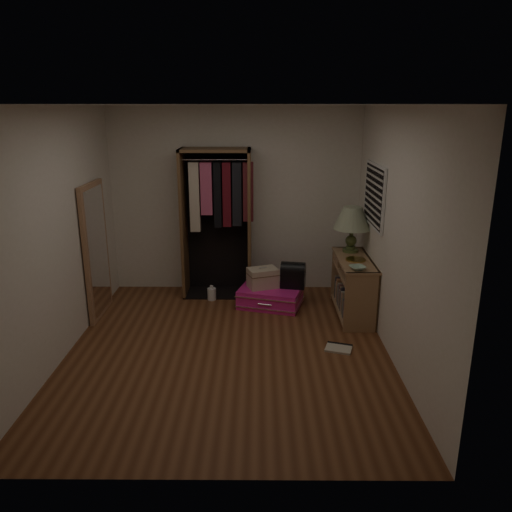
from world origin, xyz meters
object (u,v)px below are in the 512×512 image
open_wardrobe (219,209)px  floor_mirror (96,251)px  console_bookshelf (352,285)px  pink_suitcase (270,297)px  table_lamp (352,219)px  black_bag (293,274)px  train_case (263,278)px  white_jug (212,294)px

open_wardrobe → floor_mirror: 1.71m
console_bookshelf → pink_suitcase: console_bookshelf is taller
table_lamp → black_bag: bearing=179.5°
console_bookshelf → train_case: console_bookshelf is taller
open_wardrobe → black_bag: bearing=-23.4°
open_wardrobe → white_jug: open_wardrobe is taller
train_case → console_bookshelf: bearing=-33.5°
floor_mirror → black_bag: bearing=7.6°
console_bookshelf → black_bag: console_bookshelf is taller
console_bookshelf → open_wardrobe: bearing=157.4°
table_lamp → open_wardrobe: bearing=165.8°
console_bookshelf → train_case: size_ratio=2.45×
console_bookshelf → white_jug: 1.93m
console_bookshelf → table_lamp: bearing=89.0°
table_lamp → floor_mirror: bearing=-174.3°
open_wardrobe → train_case: open_wardrobe is taller
console_bookshelf → white_jug: console_bookshelf is taller
train_case → white_jug: size_ratio=2.21×
floor_mirror → white_jug: size_ratio=8.22×
black_bag → white_jug: black_bag is taller
console_bookshelf → white_jug: bearing=166.4°
white_jug → black_bag: bearing=-8.0°
table_lamp → console_bookshelf: bearing=-91.0°
floor_mirror → console_bookshelf: bearing=0.8°
open_wardrobe → pink_suitcase: 1.39m
pink_suitcase → table_lamp: table_lamp is taller
table_lamp → pink_suitcase: bearing=-178.2°
black_bag → floor_mirror: bearing=-161.7°
white_jug → floor_mirror: bearing=-160.5°
floor_mirror → table_lamp: 3.28m
train_case → white_jug: 0.78m
open_wardrobe → table_lamp: open_wardrobe is taller
train_case → table_lamp: table_lamp is taller
pink_suitcase → white_jug: pink_suitcase is taller
floor_mirror → pink_suitcase: (2.19, 0.29, -0.72)m
console_bookshelf → open_wardrobe: size_ratio=0.55×
console_bookshelf → pink_suitcase: (-1.04, 0.25, -0.27)m
open_wardrobe → black_bag: (1.01, -0.44, -0.79)m
pink_suitcase → table_lamp: bearing=17.3°
train_case → black_bag: 0.41m
open_wardrobe → floor_mirror: size_ratio=1.21×
white_jug → console_bookshelf: bearing=-13.6°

